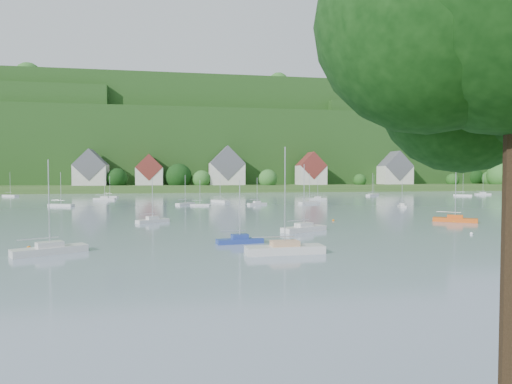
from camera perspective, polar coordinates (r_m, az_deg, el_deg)
far_shore_strip at (r=215.89m, az=-5.47°, el=0.61°), size 600.00×60.00×3.00m
forested_ridge at (r=284.67m, az=-6.42°, el=5.30°), size 620.00×181.22×69.89m
village_building_0 at (r=206.02m, az=-20.66°, el=2.62°), size 14.00×10.40×16.00m
village_building_1 at (r=204.73m, az=-13.66°, el=2.50°), size 12.00×9.36×14.00m
village_building_2 at (r=204.30m, az=-3.83°, el=2.98°), size 16.00×11.44×18.00m
village_building_3 at (r=210.20m, az=7.15°, el=2.72°), size 13.00×10.40×15.50m
village_building_4 at (r=230.86m, az=17.62°, el=2.62°), size 15.00×10.40×16.50m
near_sailboat_0 at (r=46.68m, az=-25.25°, el=-6.72°), size 6.73×4.97×9.03m
near_sailboat_1 at (r=48.73m, az=-2.13°, el=-6.21°), size 5.34×2.20×6.99m
near_sailboat_2 at (r=42.44m, az=3.76°, el=-7.35°), size 7.67×2.47×10.23m
near_sailboat_3 at (r=59.11m, az=6.24°, el=-4.68°), size 6.79×4.64×8.99m
near_sailboat_5 at (r=77.53m, az=24.47°, el=-3.23°), size 6.36×5.44×8.88m
near_sailboat_6 at (r=71.58m, az=-13.30°, el=-3.56°), size 5.26×4.13×7.16m
mooring_buoy_0 at (r=50.81m, az=-27.45°, el=-6.58°), size 0.40×0.40×0.40m
mooring_buoy_1 at (r=62.33m, az=26.22°, el=-4.97°), size 0.37×0.37×0.37m
mooring_buoy_2 at (r=76.85m, az=24.31°, el=-3.62°), size 0.45×0.45×0.45m
mooring_buoy_3 at (r=73.13m, az=10.02°, el=-3.74°), size 0.38×0.38×0.38m
far_sailboat_cluster at (r=133.99m, az=-1.94°, el=-0.85°), size 191.41×74.35×8.71m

